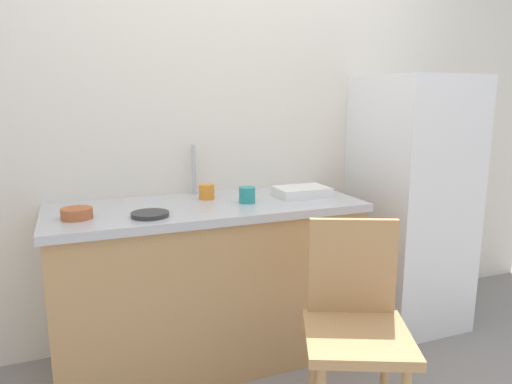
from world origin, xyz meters
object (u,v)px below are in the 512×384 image
at_px(cup_teal, 247,195).
at_px(refrigerator, 410,202).
at_px(dish_tray, 302,192).
at_px(cup_orange, 207,192).
at_px(terracotta_bowl, 77,213).
at_px(hotplate, 150,214).
at_px(chair, 355,323).

bearing_deg(cup_teal, refrigerator, 2.68).
distance_m(dish_tray, cup_orange, 0.51).
height_order(terracotta_bowl, cup_orange, cup_orange).
bearing_deg(dish_tray, hotplate, -169.96).
height_order(hotplate, cup_orange, cup_orange).
xyz_separation_m(chair, cup_orange, (-0.34, 0.90, 0.39)).
distance_m(hotplate, cup_orange, 0.44).
bearing_deg(dish_tray, terracotta_bowl, -176.69).
bearing_deg(hotplate, dish_tray, 10.04).
xyz_separation_m(refrigerator, dish_tray, (-0.74, -0.01, 0.12)).
bearing_deg(refrigerator, hotplate, -174.41).
xyz_separation_m(chair, cup_teal, (-0.18, 0.74, 0.39)).
xyz_separation_m(dish_tray, cup_teal, (-0.33, -0.04, 0.02)).
distance_m(cup_orange, cup_teal, 0.23).
distance_m(dish_tray, terracotta_bowl, 1.15).
relative_size(terracotta_bowl, cup_orange, 1.66).
relative_size(refrigerator, cup_orange, 18.25).
height_order(chair, terracotta_bowl, terracotta_bowl).
bearing_deg(cup_orange, cup_teal, -45.44).
height_order(terracotta_bowl, cup_teal, cup_teal).
bearing_deg(cup_orange, terracotta_bowl, -163.72).
height_order(chair, dish_tray, dish_tray).
bearing_deg(refrigerator, chair, -138.70).
relative_size(chair, hotplate, 5.24).
height_order(dish_tray, hotplate, dish_tray).
distance_m(chair, terracotta_bowl, 1.28).
height_order(chair, cup_teal, cup_teal).
distance_m(refrigerator, cup_teal, 1.08).
height_order(refrigerator, dish_tray, refrigerator).
bearing_deg(hotplate, cup_orange, 38.48).
distance_m(terracotta_bowl, cup_teal, 0.81).
height_order(dish_tray, cup_orange, cup_orange).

